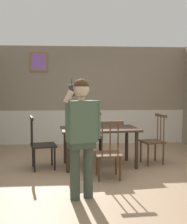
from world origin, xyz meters
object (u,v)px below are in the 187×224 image
chair_opposite_corner (41,144)px  person_figure (82,130)px  chair_near_window (154,140)px  chair_at_table_head (109,152)px  chair_by_doorway (93,136)px  dining_table (100,133)px

chair_opposite_corner → person_figure: bearing=13.6°
chair_near_window → person_figure: (-1.56, -1.78, 0.49)m
chair_near_window → chair_opposite_corner: same height
chair_at_table_head → chair_near_window: bearing=38.7°
chair_opposite_corner → person_figure: (0.75, -1.54, 0.49)m
chair_near_window → chair_by_doorway: (-1.23, 0.70, -0.02)m
chair_by_doorway → person_figure: 2.56m
person_figure → chair_at_table_head: bearing=-140.0°
chair_near_window → chair_at_table_head: chair_near_window is taller
person_figure → chair_by_doorway: bearing=-117.5°
chair_at_table_head → chair_opposite_corner: 1.42m
chair_by_doorway → chair_at_table_head: size_ratio=0.97×
dining_table → chair_opposite_corner: size_ratio=1.56×
dining_table → chair_by_doorway: (-0.08, 0.82, -0.20)m
chair_at_table_head → person_figure: (-0.48, -0.84, 0.51)m
chair_at_table_head → chair_by_doorway: bearing=92.8°
dining_table → person_figure: size_ratio=0.95×
chair_by_doorway → person_figure: size_ratio=0.59×
dining_table → chair_near_window: bearing=5.9°
chair_near_window → chair_opposite_corner: bearing=84.0°
chair_near_window → chair_by_doorway: 1.42m
dining_table → person_figure: 1.74m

